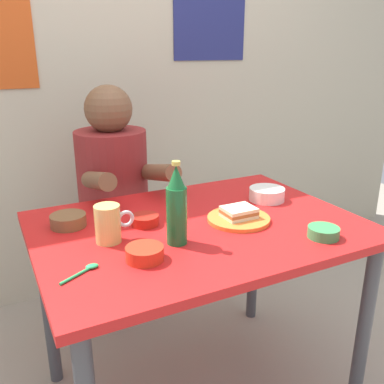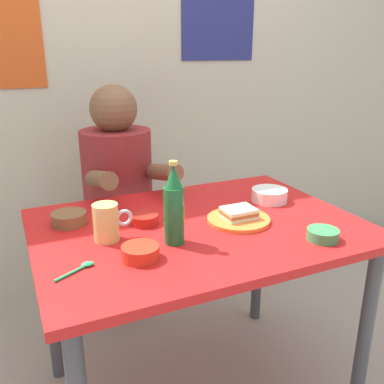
{
  "view_description": "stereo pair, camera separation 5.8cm",
  "coord_description": "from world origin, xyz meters",
  "px_view_note": "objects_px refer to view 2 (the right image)",
  "views": [
    {
      "loc": [
        -0.63,
        -1.18,
        1.31
      ],
      "look_at": [
        0.0,
        0.05,
        0.84
      ],
      "focal_mm": 39.28,
      "sensor_mm": 36.0,
      "label": 1
    },
    {
      "loc": [
        -0.57,
        -1.21,
        1.31
      ],
      "look_at": [
        0.0,
        0.05,
        0.84
      ],
      "focal_mm": 39.28,
      "sensor_mm": 36.0,
      "label": 2
    }
  ],
  "objects_px": {
    "stool": "(122,255)",
    "person_seated": "(118,175)",
    "beer_bottle": "(174,207)",
    "dip_bowl_green": "(323,234)",
    "beer_mug": "(107,222)",
    "dining_table": "(198,248)",
    "sandwich": "(239,213)",
    "plate_orange": "(238,220)"
  },
  "relations": [
    {
      "from": "plate_orange",
      "to": "stool",
      "type": "bearing_deg",
      "value": 110.6
    },
    {
      "from": "stool",
      "to": "person_seated",
      "type": "bearing_deg",
      "value": -90.0
    },
    {
      "from": "beer_mug",
      "to": "dip_bowl_green",
      "type": "distance_m",
      "value": 0.68
    },
    {
      "from": "dining_table",
      "to": "dip_bowl_green",
      "type": "relative_size",
      "value": 11.0
    },
    {
      "from": "dining_table",
      "to": "beer_mug",
      "type": "xyz_separation_m",
      "value": [
        -0.31,
        0.0,
        0.15
      ]
    },
    {
      "from": "dining_table",
      "to": "plate_orange",
      "type": "xyz_separation_m",
      "value": [
        0.14,
        -0.04,
        0.1
      ]
    },
    {
      "from": "stool",
      "to": "sandwich",
      "type": "xyz_separation_m",
      "value": [
        0.25,
        -0.67,
        0.42
      ]
    },
    {
      "from": "beer_mug",
      "to": "person_seated",
      "type": "bearing_deg",
      "value": 72.06
    },
    {
      "from": "person_seated",
      "to": "plate_orange",
      "type": "distance_m",
      "value": 0.71
    },
    {
      "from": "stool",
      "to": "beer_bottle",
      "type": "xyz_separation_m",
      "value": [
        -0.02,
        -0.73,
        0.51
      ]
    },
    {
      "from": "plate_orange",
      "to": "dining_table",
      "type": "bearing_deg",
      "value": 163.28
    },
    {
      "from": "dining_table",
      "to": "dip_bowl_green",
      "type": "distance_m",
      "value": 0.43
    },
    {
      "from": "stool",
      "to": "person_seated",
      "type": "xyz_separation_m",
      "value": [
        0.0,
        -0.01,
        0.42
      ]
    },
    {
      "from": "sandwich",
      "to": "beer_bottle",
      "type": "relative_size",
      "value": 0.42
    },
    {
      "from": "dining_table",
      "to": "person_seated",
      "type": "bearing_deg",
      "value": 100.54
    },
    {
      "from": "person_seated",
      "to": "beer_mug",
      "type": "xyz_separation_m",
      "value": [
        -0.2,
        -0.62,
        0.03
      ]
    },
    {
      "from": "plate_orange",
      "to": "beer_bottle",
      "type": "xyz_separation_m",
      "value": [
        -0.27,
        -0.06,
        0.11
      ]
    },
    {
      "from": "stool",
      "to": "beer_bottle",
      "type": "height_order",
      "value": "beer_bottle"
    },
    {
      "from": "beer_mug",
      "to": "dip_bowl_green",
      "type": "relative_size",
      "value": 1.26
    },
    {
      "from": "dining_table",
      "to": "beer_bottle",
      "type": "relative_size",
      "value": 4.2
    },
    {
      "from": "dining_table",
      "to": "sandwich",
      "type": "xyz_separation_m",
      "value": [
        0.14,
        -0.04,
        0.13
      ]
    },
    {
      "from": "stool",
      "to": "beer_bottle",
      "type": "distance_m",
      "value": 0.89
    },
    {
      "from": "dining_table",
      "to": "sandwich",
      "type": "relative_size",
      "value": 10.0
    },
    {
      "from": "dining_table",
      "to": "plate_orange",
      "type": "height_order",
      "value": "plate_orange"
    },
    {
      "from": "beer_bottle",
      "to": "dip_bowl_green",
      "type": "height_order",
      "value": "beer_bottle"
    },
    {
      "from": "dining_table",
      "to": "dip_bowl_green",
      "type": "height_order",
      "value": "dip_bowl_green"
    },
    {
      "from": "dining_table",
      "to": "dip_bowl_green",
      "type": "xyz_separation_m",
      "value": [
        0.3,
        -0.28,
        0.11
      ]
    },
    {
      "from": "dining_table",
      "to": "beer_bottle",
      "type": "distance_m",
      "value": 0.27
    },
    {
      "from": "sandwich",
      "to": "beer_mug",
      "type": "bearing_deg",
      "value": 174.55
    },
    {
      "from": "stool",
      "to": "person_seated",
      "type": "height_order",
      "value": "person_seated"
    },
    {
      "from": "stool",
      "to": "plate_orange",
      "type": "relative_size",
      "value": 2.05
    },
    {
      "from": "beer_bottle",
      "to": "person_seated",
      "type": "bearing_deg",
      "value": 88.75
    },
    {
      "from": "beer_mug",
      "to": "plate_orange",
      "type": "bearing_deg",
      "value": -5.45
    },
    {
      "from": "plate_orange",
      "to": "beer_mug",
      "type": "height_order",
      "value": "beer_mug"
    },
    {
      "from": "dip_bowl_green",
      "to": "plate_orange",
      "type": "bearing_deg",
      "value": 124.67
    },
    {
      "from": "dining_table",
      "to": "beer_mug",
      "type": "relative_size",
      "value": 8.73
    },
    {
      "from": "stool",
      "to": "dip_bowl_green",
      "type": "height_order",
      "value": "dip_bowl_green"
    },
    {
      "from": "stool",
      "to": "sandwich",
      "type": "bearing_deg",
      "value": -69.4
    },
    {
      "from": "plate_orange",
      "to": "beer_bottle",
      "type": "distance_m",
      "value": 0.3
    },
    {
      "from": "beer_mug",
      "to": "beer_bottle",
      "type": "xyz_separation_m",
      "value": [
        0.18,
        -0.11,
        0.06
      ]
    },
    {
      "from": "plate_orange",
      "to": "sandwich",
      "type": "relative_size",
      "value": 2.0
    },
    {
      "from": "beer_bottle",
      "to": "dip_bowl_green",
      "type": "bearing_deg",
      "value": -22.09
    }
  ]
}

